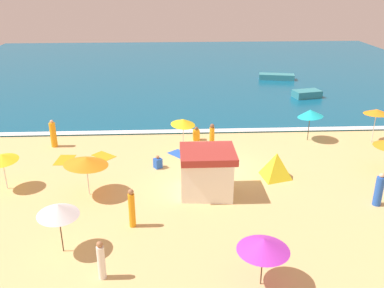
{
  "coord_description": "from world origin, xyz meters",
  "views": [
    {
      "loc": [
        -2.44,
        -21.52,
        10.36
      ],
      "look_at": [
        -1.27,
        2.07,
        0.8
      ],
      "focal_mm": 38.72,
      "sensor_mm": 36.0,
      "label": 1
    }
  ],
  "objects": [
    {
      "name": "beach_umbrella_6",
      "position": [
        -6.98,
        -7.31,
        1.94
      ],
      "size": [
        2.35,
        2.35,
        2.24
      ],
      "color": "#4C3823",
      "rests_on": "ground_plane"
    },
    {
      "name": "beachgoer_4",
      "position": [
        -3.34,
        0.45,
        0.32
      ],
      "size": [
        0.57,
        0.57,
        0.78
      ],
      "color": "blue",
      "rests_on": "ground_plane"
    },
    {
      "name": "beachgoer_1",
      "position": [
        -0.84,
        4.79,
        0.4
      ],
      "size": [
        0.46,
        0.46,
        0.95
      ],
      "color": "orange",
      "rests_on": "ground_plane"
    },
    {
      "name": "beach_tent",
      "position": [
        3.25,
        -1.02,
        0.71
      ],
      "size": [
        2.09,
        2.16,
        1.41
      ],
      "color": "yellow",
      "rests_on": "ground_plane"
    },
    {
      "name": "beach_umbrella_0",
      "position": [
        -1.79,
        2.65,
        2.04
      ],
      "size": [
        2.15,
        2.16,
        2.32
      ],
      "color": "silver",
      "rests_on": "ground_plane"
    },
    {
      "name": "ground_plane",
      "position": [
        0.0,
        0.0,
        0.0
      ],
      "size": [
        60.0,
        60.0,
        0.0
      ],
      "primitive_type": "plane",
      "color": "#D8B775"
    },
    {
      "name": "beach_towel_0",
      "position": [
        -9.05,
        1.82,
        0.01
      ],
      "size": [
        1.08,
        1.63,
        0.01
      ],
      "color": "orange",
      "rests_on": "ground_plane"
    },
    {
      "name": "beach_umbrella_9",
      "position": [
        0.65,
        -9.63,
        1.7
      ],
      "size": [
        2.38,
        2.38,
        1.94
      ],
      "color": "#4C3823",
      "rests_on": "ground_plane"
    },
    {
      "name": "ocean_water",
      "position": [
        0.0,
        28.0,
        0.05
      ],
      "size": [
        60.0,
        44.0,
        0.1
      ],
      "primitive_type": "cube",
      "color": "#0F567A",
      "rests_on": "ground_plane"
    },
    {
      "name": "beach_umbrella_5",
      "position": [
        6.76,
        4.39,
        1.91
      ],
      "size": [
        2.17,
        2.14,
        2.25
      ],
      "color": "#4C3823",
      "rests_on": "ground_plane"
    },
    {
      "name": "beach_towel_1",
      "position": [
        -6.77,
        2.33,
        0.01
      ],
      "size": [
        1.66,
        1.61,
        0.01
      ],
      "color": "orange",
      "rests_on": "ground_plane"
    },
    {
      "name": "beach_umbrella_4",
      "position": [
        11.0,
        3.85,
        2.13
      ],
      "size": [
        2.31,
        2.31,
        2.33
      ],
      "color": "silver",
      "rests_on": "ground_plane"
    },
    {
      "name": "beachgoer_7",
      "position": [
        -5.13,
        -9.02,
        0.77
      ],
      "size": [
        0.4,
        0.4,
        1.6
      ],
      "color": "white",
      "rests_on": "ground_plane"
    },
    {
      "name": "wave_breaker_foam",
      "position": [
        0.0,
        6.3,
        0.1
      ],
      "size": [
        57.0,
        0.7,
        0.01
      ],
      "primitive_type": "cube",
      "color": "white",
      "rests_on": "ocean_water"
    },
    {
      "name": "lifeguard_cabana",
      "position": [
        -0.72,
        -2.69,
        1.21
      ],
      "size": [
        2.74,
        2.53,
        2.36
      ],
      "color": "white",
      "rests_on": "ground_plane"
    },
    {
      "name": "small_boat_1",
      "position": [
        9.9,
        14.72,
        0.42
      ],
      "size": [
        2.67,
        1.9,
        0.65
      ],
      "color": "teal",
      "rests_on": "ocean_water"
    },
    {
      "name": "beachgoer_3",
      "position": [
        -10.22,
        4.07,
        0.85
      ],
      "size": [
        0.56,
        0.56,
        1.84
      ],
      "color": "orange",
      "rests_on": "ground_plane"
    },
    {
      "name": "beach_umbrella_3",
      "position": [
        -11.21,
        -1.71,
        1.77
      ],
      "size": [
        2.02,
        2.04,
        2.01
      ],
      "color": "silver",
      "rests_on": "ground_plane"
    },
    {
      "name": "beachgoer_9",
      "position": [
        -4.3,
        -5.62,
        0.91
      ],
      "size": [
        0.41,
        0.41,
        1.86
      ],
      "color": "orange",
      "rests_on": "ground_plane"
    },
    {
      "name": "beachgoer_8",
      "position": [
        0.11,
        3.52,
        0.77
      ],
      "size": [
        0.44,
        0.44,
        1.58
      ],
      "color": "orange",
      "rests_on": "ground_plane"
    },
    {
      "name": "small_boat_0",
      "position": [
        8.84,
        21.91,
        0.39
      ],
      "size": [
        3.86,
        1.92,
        0.59
      ],
      "color": "teal",
      "rests_on": "ocean_water"
    },
    {
      "name": "beachgoer_11",
      "position": [
        7.45,
        -4.33,
        0.79
      ],
      "size": [
        0.49,
        0.49,
        1.71
      ],
      "color": "blue",
      "rests_on": "ground_plane"
    },
    {
      "name": "beach_umbrella_7",
      "position": [
        -6.78,
        -2.56,
        1.86
      ],
      "size": [
        2.91,
        2.9,
        2.15
      ],
      "color": "silver",
      "rests_on": "ground_plane"
    },
    {
      "name": "beach_towel_2",
      "position": [
        -2.0,
        2.34,
        0.01
      ],
      "size": [
        1.69,
        1.75,
        0.01
      ],
      "color": "blue",
      "rests_on": "ground_plane"
    }
  ]
}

